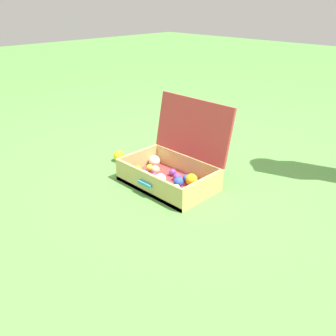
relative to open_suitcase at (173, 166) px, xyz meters
name	(u,v)px	position (x,y,z in m)	size (l,w,h in m)	color
ground_plane	(179,183)	(0.04, 0.01, -0.12)	(16.00, 16.00, 0.00)	#569342
open_suitcase	(173,166)	(0.00, 0.00, 0.00)	(0.60, 0.48, 0.52)	#B23838
stray_ball_on_grass	(119,156)	(-0.52, -0.05, -0.08)	(0.08, 0.08, 0.08)	yellow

